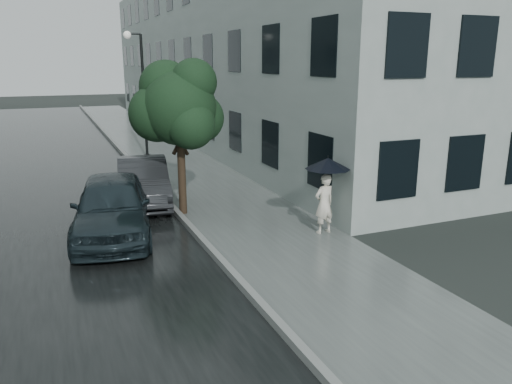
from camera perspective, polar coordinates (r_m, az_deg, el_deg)
name	(u,v)px	position (r m, az deg, el deg)	size (l,w,h in m)	color
ground	(309,272)	(10.59, 6.12, -9.04)	(120.00, 120.00, 0.00)	black
sidewalk	(178,164)	(21.47, -8.91, 3.19)	(3.50, 60.00, 0.01)	slate
kerb_near	(134,166)	(21.10, -13.72, 2.94)	(0.15, 60.00, 0.15)	slate
asphalt_road	(43,175)	(20.88, -23.21, 1.82)	(6.85, 60.00, 0.00)	black
building_near	(231,56)	(29.75, -2.84, 15.25)	(7.02, 36.00, 9.00)	#8F9C98
pedestrian	(324,204)	(12.66, 7.79, -1.33)	(0.56, 0.37, 1.53)	silver
umbrella	(328,163)	(12.40, 8.20, 3.25)	(1.37, 1.37, 1.06)	black
street_tree	(179,107)	(14.03, -8.85, 9.58)	(2.67, 2.42, 4.33)	#332619
lamp_post	(140,88)	(22.58, -13.11, 11.51)	(0.85, 0.33, 5.46)	black
car_near	(112,206)	(12.83, -16.12, -1.57)	(1.81, 4.51, 1.54)	black
car_far	(143,181)	(15.60, -12.79, 1.20)	(1.45, 4.16, 1.37)	#24272A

